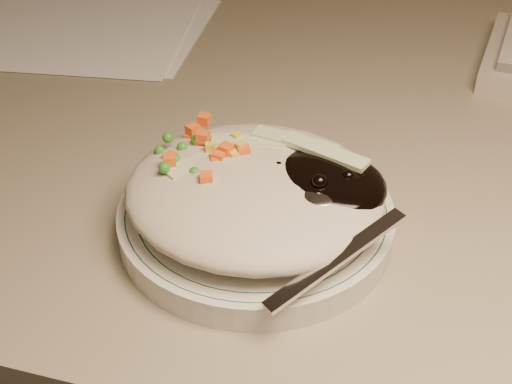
# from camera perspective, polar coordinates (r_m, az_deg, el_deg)

# --- Properties ---
(desk) EXTENTS (1.40, 0.70, 0.74)m
(desk) POSITION_cam_1_polar(r_m,az_deg,el_deg) (0.81, 9.26, -6.82)
(desk) COLOR gray
(desk) RESTS_ON ground
(plate) EXTENTS (0.21, 0.21, 0.02)m
(plate) POSITION_cam_1_polar(r_m,az_deg,el_deg) (0.54, -0.00, -2.17)
(plate) COLOR silver
(plate) RESTS_ON desk
(plate_rim) EXTENTS (0.20, 0.20, 0.00)m
(plate_rim) POSITION_cam_1_polar(r_m,az_deg,el_deg) (0.54, -0.00, -1.35)
(plate_rim) COLOR #144723
(plate_rim) RESTS_ON plate
(meal) EXTENTS (0.21, 0.19, 0.05)m
(meal) POSITION_cam_1_polar(r_m,az_deg,el_deg) (0.52, 0.43, 0.36)
(meal) COLOR #B5AA93
(meal) RESTS_ON plate
(papers) EXTENTS (0.33, 0.26, 0.00)m
(papers) POSITION_cam_1_polar(r_m,az_deg,el_deg) (0.89, -14.83, 12.60)
(papers) COLOR white
(papers) RESTS_ON desk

